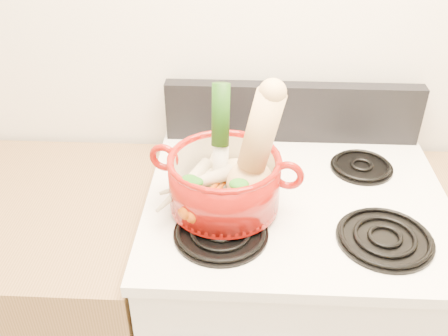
{
  "coord_description": "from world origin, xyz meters",
  "views": [
    {
      "loc": [
        -0.14,
        0.35,
        1.73
      ],
      "look_at": [
        -0.19,
        1.32,
        1.09
      ],
      "focal_mm": 40.0,
      "sensor_mm": 36.0,
      "label": 1
    }
  ],
  "objects_px": {
    "stove_body": "(284,321)",
    "dutch_oven": "(224,182)",
    "squash": "(262,149)",
    "leek": "(220,137)"
  },
  "relations": [
    {
      "from": "stove_body",
      "to": "dutch_oven",
      "type": "height_order",
      "value": "dutch_oven"
    },
    {
      "from": "squash",
      "to": "leek",
      "type": "bearing_deg",
      "value": 136.67
    },
    {
      "from": "leek",
      "to": "stove_body",
      "type": "bearing_deg",
      "value": 8.97
    },
    {
      "from": "dutch_oven",
      "to": "leek",
      "type": "bearing_deg",
      "value": 117.53
    },
    {
      "from": "dutch_oven",
      "to": "squash",
      "type": "bearing_deg",
      "value": 2.7
    },
    {
      "from": "dutch_oven",
      "to": "squash",
      "type": "height_order",
      "value": "squash"
    },
    {
      "from": "squash",
      "to": "leek",
      "type": "distance_m",
      "value": 0.11
    },
    {
      "from": "stove_body",
      "to": "squash",
      "type": "height_order",
      "value": "squash"
    },
    {
      "from": "squash",
      "to": "leek",
      "type": "xyz_separation_m",
      "value": [
        -0.1,
        0.06,
        -0.0
      ]
    },
    {
      "from": "dutch_oven",
      "to": "leek",
      "type": "distance_m",
      "value": 0.11
    }
  ]
}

